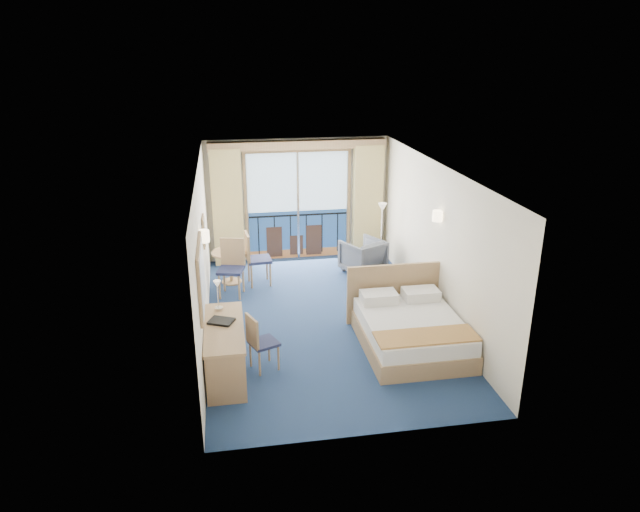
% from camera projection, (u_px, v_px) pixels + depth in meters
% --- Properties ---
extents(floor, '(6.50, 6.50, 0.00)m').
position_uv_depth(floor, '(323.00, 319.00, 10.09)').
color(floor, navy).
rests_on(floor, ground).
extents(room_walls, '(4.04, 6.54, 2.72)m').
position_uv_depth(room_walls, '(323.00, 223.00, 9.47)').
color(room_walls, white).
rests_on(room_walls, ground).
extents(balcony_door, '(2.36, 0.03, 2.52)m').
position_uv_depth(balcony_door, '(298.00, 209.00, 12.67)').
color(balcony_door, navy).
rests_on(balcony_door, room_walls).
extents(curtain_left, '(0.65, 0.22, 2.55)m').
position_uv_depth(curtain_left, '(227.00, 208.00, 12.24)').
color(curtain_left, '#D8C477').
rests_on(curtain_left, room_walls).
extents(curtain_right, '(0.65, 0.22, 2.55)m').
position_uv_depth(curtain_right, '(368.00, 202.00, 12.73)').
color(curtain_right, '#D8C477').
rests_on(curtain_right, room_walls).
extents(pelmet, '(3.80, 0.25, 0.18)m').
position_uv_depth(pelmet, '(298.00, 145.00, 12.06)').
color(pelmet, tan).
rests_on(pelmet, room_walls).
extents(mirror, '(0.05, 1.25, 0.95)m').
position_uv_depth(mirror, '(201.00, 277.00, 7.86)').
color(mirror, tan).
rests_on(mirror, room_walls).
extents(wall_print, '(0.04, 0.42, 0.52)m').
position_uv_depth(wall_print, '(204.00, 231.00, 9.64)').
color(wall_print, tan).
rests_on(wall_print, room_walls).
extents(sconce_left, '(0.18, 0.18, 0.18)m').
position_uv_depth(sconce_left, '(203.00, 236.00, 8.59)').
color(sconce_left, '#FFE4B2').
rests_on(sconce_left, room_walls).
extents(sconce_right, '(0.18, 0.18, 0.18)m').
position_uv_depth(sconce_right, '(438.00, 216.00, 9.62)').
color(sconce_right, '#FFE4B2').
rests_on(sconce_right, room_walls).
extents(bed, '(1.68, 1.99, 1.05)m').
position_uv_depth(bed, '(410.00, 329.00, 9.10)').
color(bed, tan).
rests_on(bed, ground).
extents(nightstand, '(0.39, 0.37, 0.51)m').
position_uv_depth(nightstand, '(416.00, 293.00, 10.52)').
color(nightstand, '#A17755').
rests_on(nightstand, ground).
extents(phone, '(0.21, 0.19, 0.08)m').
position_uv_depth(phone, '(419.00, 279.00, 10.40)').
color(phone, silver).
rests_on(phone, nightstand).
extents(armchair, '(1.05, 1.06, 0.72)m').
position_uv_depth(armchair, '(363.00, 256.00, 12.08)').
color(armchair, '#424650').
rests_on(armchair, ground).
extents(floor_lamp, '(0.20, 0.20, 1.47)m').
position_uv_depth(floor_lamp, '(382.00, 220.00, 11.97)').
color(floor_lamp, silver).
rests_on(floor_lamp, ground).
extents(desk, '(0.56, 1.64, 0.77)m').
position_uv_depth(desk, '(226.00, 363.00, 7.87)').
color(desk, tan).
rests_on(desk, ground).
extents(desk_chair, '(0.51, 0.50, 0.89)m').
position_uv_depth(desk_chair, '(259.00, 340.00, 8.35)').
color(desk_chair, '#1E2447').
rests_on(desk_chair, ground).
extents(folder, '(0.42, 0.38, 0.03)m').
position_uv_depth(folder, '(221.00, 321.00, 8.28)').
color(folder, black).
rests_on(folder, desk).
extents(desk_lamp, '(0.12, 0.12, 0.46)m').
position_uv_depth(desk_lamp, '(218.00, 289.00, 8.56)').
color(desk_lamp, silver).
rests_on(desk_lamp, desk).
extents(round_table, '(0.74, 0.74, 0.67)m').
position_uv_depth(round_table, '(231.00, 259.00, 11.50)').
color(round_table, tan).
rests_on(round_table, ground).
extents(table_chair_a, '(0.52, 0.51, 1.09)m').
position_uv_depth(table_chair_a, '(254.00, 256.00, 11.37)').
color(table_chair_a, '#1E2447').
rests_on(table_chair_a, ground).
extents(table_chair_b, '(0.57, 0.58, 1.09)m').
position_uv_depth(table_chair_b, '(232.00, 264.00, 10.94)').
color(table_chair_b, '#1E2447').
rests_on(table_chair_b, ground).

